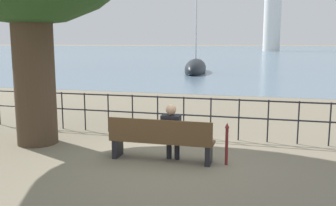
% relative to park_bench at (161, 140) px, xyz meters
% --- Properties ---
extents(ground_plane, '(1000.00, 1000.00, 0.00)m').
position_rel_park_bench_xyz_m(ground_plane, '(0.00, 0.07, -0.45)').
color(ground_plane, '#7A705B').
extents(harbor_water, '(600.00, 300.00, 0.01)m').
position_rel_park_bench_xyz_m(harbor_water, '(0.00, 160.17, -0.44)').
color(harbor_water, slate).
rests_on(harbor_water, ground_plane).
extents(park_bench, '(2.17, 0.45, 0.90)m').
position_rel_park_bench_xyz_m(park_bench, '(0.00, 0.00, 0.00)').
color(park_bench, brown).
rests_on(park_bench, ground_plane).
extents(seated_person_left, '(0.38, 0.35, 1.19)m').
position_rel_park_bench_xyz_m(seated_person_left, '(0.20, 0.08, 0.21)').
color(seated_person_left, black).
rests_on(seated_person_left, ground_plane).
extents(promenade_railing, '(11.31, 0.04, 1.05)m').
position_rel_park_bench_xyz_m(promenade_railing, '(0.00, 2.14, 0.25)').
color(promenade_railing, black).
rests_on(promenade_railing, ground_plane).
extents(closed_umbrella, '(0.09, 0.09, 0.86)m').
position_rel_park_bench_xyz_m(closed_umbrella, '(1.33, 0.11, 0.04)').
color(closed_umbrella, maroon).
rests_on(closed_umbrella, ground_plane).
extents(sailboat_1, '(2.35, 7.34, 7.94)m').
position_rel_park_bench_xyz_m(sailboat_1, '(-3.72, 23.20, -0.09)').
color(sailboat_1, black).
rests_on(sailboat_1, ground_plane).
extents(harbor_lighthouse, '(4.99, 4.99, 24.87)m').
position_rel_park_bench_xyz_m(harbor_lighthouse, '(2.57, 111.11, 11.12)').
color(harbor_lighthouse, white).
rests_on(harbor_lighthouse, ground_plane).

